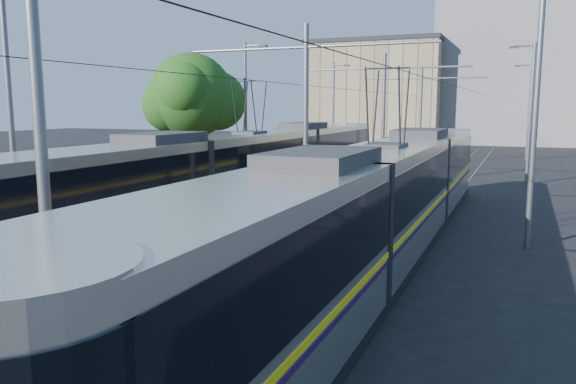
% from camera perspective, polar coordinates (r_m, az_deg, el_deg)
% --- Properties ---
extents(ground, '(160.00, 160.00, 0.00)m').
position_cam_1_polar(ground, '(13.75, -10.47, -10.31)').
color(ground, black).
rests_on(ground, ground).
extents(platform, '(4.00, 50.00, 0.30)m').
position_cam_1_polar(platform, '(29.07, 8.14, 0.10)').
color(platform, gray).
rests_on(platform, ground).
extents(tactile_strip_left, '(0.70, 50.00, 0.01)m').
position_cam_1_polar(tactile_strip_left, '(29.44, 5.41, 0.57)').
color(tactile_strip_left, gray).
rests_on(tactile_strip_left, platform).
extents(tactile_strip_right, '(0.70, 50.00, 0.01)m').
position_cam_1_polar(tactile_strip_right, '(28.72, 10.94, 0.24)').
color(tactile_strip_right, gray).
rests_on(tactile_strip_right, platform).
extents(rails, '(8.71, 70.00, 0.03)m').
position_cam_1_polar(rails, '(29.09, 8.13, -0.16)').
color(rails, gray).
rests_on(rails, ground).
extents(tram_left, '(2.43, 31.71, 5.50)m').
position_cam_1_polar(tram_left, '(24.26, -3.87, 2.19)').
color(tram_left, black).
rests_on(tram_left, ground).
extents(tram_right, '(2.43, 28.04, 5.50)m').
position_cam_1_polar(tram_right, '(16.47, 9.81, -0.47)').
color(tram_right, black).
rests_on(tram_right, ground).
extents(catenary, '(9.20, 70.00, 7.00)m').
position_cam_1_polar(catenary, '(26.01, 6.74, 8.80)').
color(catenary, slate).
rests_on(catenary, platform).
extents(street_lamps, '(15.18, 38.22, 8.00)m').
position_cam_1_polar(street_lamps, '(32.64, 10.09, 8.09)').
color(street_lamps, slate).
rests_on(street_lamps, ground).
extents(shelter, '(1.03, 1.23, 2.33)m').
position_cam_1_polar(shelter, '(25.06, 6.58, 1.94)').
color(shelter, black).
rests_on(shelter, platform).
extents(tree, '(5.03, 4.65, 7.31)m').
position_cam_1_polar(tree, '(31.18, -9.16, 9.49)').
color(tree, '#382314').
rests_on(tree, ground).
extents(building_left, '(16.32, 12.24, 12.45)m').
position_cam_1_polar(building_left, '(72.92, 9.23, 9.98)').
color(building_left, '#9B8E69').
rests_on(building_left, ground).
extents(building_centre, '(18.36, 14.28, 17.34)m').
position_cam_1_polar(building_centre, '(74.96, 22.24, 11.29)').
color(building_centre, gray).
rests_on(building_centre, ground).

